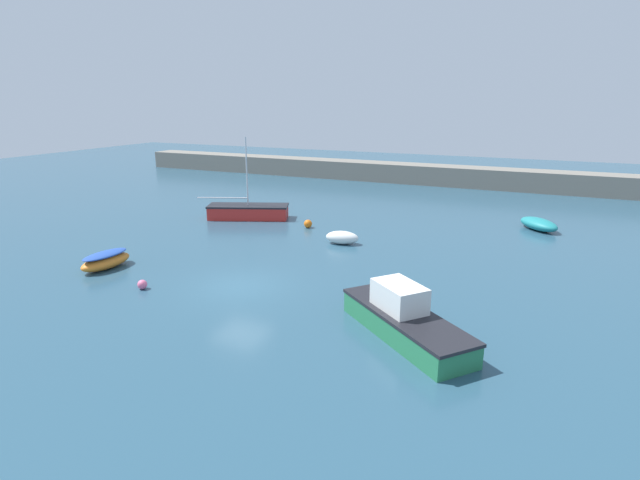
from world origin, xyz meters
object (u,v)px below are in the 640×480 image
object	(u,v)px
motorboat_grey_hull	(404,319)
rowboat_white_midwater	(539,224)
sailboat_tall_mast	(248,211)
rowboat_with_red_cover	(106,260)
mooring_buoy_orange	(308,224)
fishing_dinghy_green	(342,237)
mooring_buoy_pink	(142,285)

from	to	relation	value
motorboat_grey_hull	rowboat_white_midwater	distance (m)	19.19
sailboat_tall_mast	rowboat_with_red_cover	xyz separation A→B (m)	(-0.70, -12.48, -0.09)
sailboat_tall_mast	rowboat_with_red_cover	bearing A→B (deg)	-115.38
mooring_buoy_orange	sailboat_tall_mast	bearing A→B (deg)	172.61
motorboat_grey_hull	fishing_dinghy_green	xyz separation A→B (m)	(-6.56, 10.26, -0.27)
rowboat_with_red_cover	mooring_buoy_orange	distance (m)	13.18
motorboat_grey_hull	fishing_dinghy_green	bearing A→B (deg)	162.63
motorboat_grey_hull	mooring_buoy_pink	world-z (taller)	motorboat_grey_hull
sailboat_tall_mast	motorboat_grey_hull	size ratio (longest dim) A/B	1.09
sailboat_tall_mast	rowboat_white_midwater	bearing A→B (deg)	-7.18
sailboat_tall_mast	mooring_buoy_orange	world-z (taller)	sailboat_tall_mast
rowboat_white_midwater	mooring_buoy_pink	size ratio (longest dim) A/B	7.44
rowboat_with_red_cover	mooring_buoy_pink	distance (m)	4.10
fishing_dinghy_green	rowboat_white_midwater	world-z (taller)	fishing_dinghy_green
motorboat_grey_hull	rowboat_with_red_cover	world-z (taller)	motorboat_grey_hull
motorboat_grey_hull	mooring_buoy_orange	xyz separation A→B (m)	(-10.11, 12.91, -0.39)
rowboat_white_midwater	motorboat_grey_hull	bearing A→B (deg)	125.56
mooring_buoy_orange	mooring_buoy_pink	bearing A→B (deg)	-98.64
sailboat_tall_mast	rowboat_white_midwater	world-z (taller)	sailboat_tall_mast
sailboat_tall_mast	mooring_buoy_pink	size ratio (longest dim) A/B	14.63
sailboat_tall_mast	motorboat_grey_hull	bearing A→B (deg)	-63.84
motorboat_grey_hull	fishing_dinghy_green	distance (m)	12.19
fishing_dinghy_green	mooring_buoy_pink	size ratio (longest dim) A/B	4.80
sailboat_tall_mast	mooring_buoy_orange	distance (m)	5.18
motorboat_grey_hull	fishing_dinghy_green	size ratio (longest dim) A/B	2.80
rowboat_white_midwater	sailboat_tall_mast	bearing A→B (deg)	62.85
rowboat_with_red_cover	rowboat_white_midwater	world-z (taller)	rowboat_with_red_cover
sailboat_tall_mast	rowboat_white_midwater	distance (m)	20.02
motorboat_grey_hull	mooring_buoy_pink	distance (m)	12.15
motorboat_grey_hull	mooring_buoy_orange	distance (m)	16.40
sailboat_tall_mast	mooring_buoy_pink	world-z (taller)	sailboat_tall_mast
sailboat_tall_mast	fishing_dinghy_green	size ratio (longest dim) A/B	3.05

